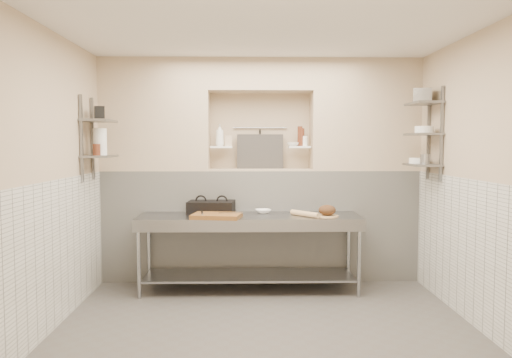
{
  "coord_description": "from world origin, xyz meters",
  "views": [
    {
      "loc": [
        -0.19,
        -4.62,
        1.74
      ],
      "look_at": [
        -0.07,
        0.9,
        1.35
      ],
      "focal_mm": 35.0,
      "sensor_mm": 36.0,
      "label": 1
    }
  ],
  "objects_px": {
    "bottle_soap": "(220,135)",
    "prep_table": "(249,237)",
    "jug_left": "(100,142)",
    "cutting_board": "(217,216)",
    "panini_press": "(211,207)",
    "mixing_bowl": "(263,211)",
    "bowl_alcove": "(293,144)",
    "rolling_pin": "(305,214)",
    "bread_loaf": "(327,210)"
  },
  "relations": [
    {
      "from": "cutting_board",
      "to": "jug_left",
      "type": "relative_size",
      "value": 1.78
    },
    {
      "from": "cutting_board",
      "to": "bread_loaf",
      "type": "height_order",
      "value": "bread_loaf"
    },
    {
      "from": "bread_loaf",
      "to": "prep_table",
      "type": "bearing_deg",
      "value": 173.44
    },
    {
      "from": "prep_table",
      "to": "bottle_soap",
      "type": "xyz_separation_m",
      "value": [
        -0.37,
        0.57,
        1.21
      ]
    },
    {
      "from": "rolling_pin",
      "to": "bread_loaf",
      "type": "height_order",
      "value": "bread_loaf"
    },
    {
      "from": "panini_press",
      "to": "cutting_board",
      "type": "distance_m",
      "value": 0.42
    },
    {
      "from": "prep_table",
      "to": "jug_left",
      "type": "bearing_deg",
      "value": -176.33
    },
    {
      "from": "panini_press",
      "to": "bread_loaf",
      "type": "height_order",
      "value": "panini_press"
    },
    {
      "from": "prep_table",
      "to": "bowl_alcove",
      "type": "distance_m",
      "value": 1.35
    },
    {
      "from": "mixing_bowl",
      "to": "bowl_alcove",
      "type": "xyz_separation_m",
      "value": [
        0.39,
        0.36,
        0.81
      ]
    },
    {
      "from": "jug_left",
      "to": "cutting_board",
      "type": "bearing_deg",
      "value": -3.25
    },
    {
      "from": "panini_press",
      "to": "jug_left",
      "type": "xyz_separation_m",
      "value": [
        -1.24,
        -0.33,
        0.79
      ]
    },
    {
      "from": "panini_press",
      "to": "cutting_board",
      "type": "bearing_deg",
      "value": -72.53
    },
    {
      "from": "rolling_pin",
      "to": "bottle_soap",
      "type": "xyz_separation_m",
      "value": [
        -1.01,
        0.66,
        0.92
      ]
    },
    {
      "from": "prep_table",
      "to": "panini_press",
      "type": "relative_size",
      "value": 4.46
    },
    {
      "from": "bowl_alcove",
      "to": "jug_left",
      "type": "distance_m",
      "value": 2.35
    },
    {
      "from": "panini_press",
      "to": "jug_left",
      "type": "relative_size",
      "value": 1.93
    },
    {
      "from": "bottle_soap",
      "to": "prep_table",
      "type": "bearing_deg",
      "value": -56.87
    },
    {
      "from": "rolling_pin",
      "to": "panini_press",
      "type": "bearing_deg",
      "value": 164.32
    },
    {
      "from": "bottle_soap",
      "to": "jug_left",
      "type": "height_order",
      "value": "bottle_soap"
    },
    {
      "from": "rolling_pin",
      "to": "mixing_bowl",
      "type": "bearing_deg",
      "value": 148.75
    },
    {
      "from": "cutting_board",
      "to": "jug_left",
      "type": "bearing_deg",
      "value": 176.75
    },
    {
      "from": "rolling_pin",
      "to": "bottle_soap",
      "type": "relative_size",
      "value": 1.46
    },
    {
      "from": "prep_table",
      "to": "rolling_pin",
      "type": "distance_m",
      "value": 0.71
    },
    {
      "from": "prep_table",
      "to": "mixing_bowl",
      "type": "relative_size",
      "value": 13.52
    },
    {
      "from": "mixing_bowl",
      "to": "bottle_soap",
      "type": "distance_m",
      "value": 1.14
    },
    {
      "from": "mixing_bowl",
      "to": "jug_left",
      "type": "distance_m",
      "value": 2.07
    },
    {
      "from": "rolling_pin",
      "to": "bread_loaf",
      "type": "relative_size",
      "value": 2.04
    },
    {
      "from": "mixing_bowl",
      "to": "bread_loaf",
      "type": "height_order",
      "value": "bread_loaf"
    },
    {
      "from": "bottle_soap",
      "to": "bowl_alcove",
      "type": "relative_size",
      "value": 1.92
    },
    {
      "from": "bowl_alcove",
      "to": "panini_press",
      "type": "bearing_deg",
      "value": -161.9
    },
    {
      "from": "mixing_bowl",
      "to": "bowl_alcove",
      "type": "height_order",
      "value": "bowl_alcove"
    },
    {
      "from": "cutting_board",
      "to": "rolling_pin",
      "type": "bearing_deg",
      "value": 5.31
    },
    {
      "from": "mixing_bowl",
      "to": "rolling_pin",
      "type": "height_order",
      "value": "rolling_pin"
    },
    {
      "from": "bread_loaf",
      "to": "panini_press",
      "type": "bearing_deg",
      "value": 166.61
    },
    {
      "from": "rolling_pin",
      "to": "bottle_soap",
      "type": "distance_m",
      "value": 1.52
    },
    {
      "from": "bread_loaf",
      "to": "bottle_soap",
      "type": "xyz_separation_m",
      "value": [
        -1.27,
        0.67,
        0.88
      ]
    },
    {
      "from": "bread_loaf",
      "to": "bottle_soap",
      "type": "relative_size",
      "value": 0.72
    },
    {
      "from": "bowl_alcove",
      "to": "jug_left",
      "type": "height_order",
      "value": "jug_left"
    },
    {
      "from": "bread_loaf",
      "to": "bottle_soap",
      "type": "height_order",
      "value": "bottle_soap"
    },
    {
      "from": "cutting_board",
      "to": "mixing_bowl",
      "type": "distance_m",
      "value": 0.66
    },
    {
      "from": "prep_table",
      "to": "jug_left",
      "type": "distance_m",
      "value": 2.03
    },
    {
      "from": "cutting_board",
      "to": "rolling_pin",
      "type": "height_order",
      "value": "rolling_pin"
    },
    {
      "from": "rolling_pin",
      "to": "bowl_alcove",
      "type": "bearing_deg",
      "value": 97.12
    },
    {
      "from": "rolling_pin",
      "to": "bowl_alcove",
      "type": "distance_m",
      "value": 1.03
    },
    {
      "from": "rolling_pin",
      "to": "bottle_soap",
      "type": "bearing_deg",
      "value": 147.06
    },
    {
      "from": "cutting_board",
      "to": "mixing_bowl",
      "type": "bearing_deg",
      "value": 35.07
    },
    {
      "from": "jug_left",
      "to": "prep_table",
      "type": "bearing_deg",
      "value": 3.67
    },
    {
      "from": "bottle_soap",
      "to": "bowl_alcove",
      "type": "distance_m",
      "value": 0.94
    },
    {
      "from": "cutting_board",
      "to": "jug_left",
      "type": "xyz_separation_m",
      "value": [
        -1.32,
        0.08,
        0.84
      ]
    }
  ]
}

